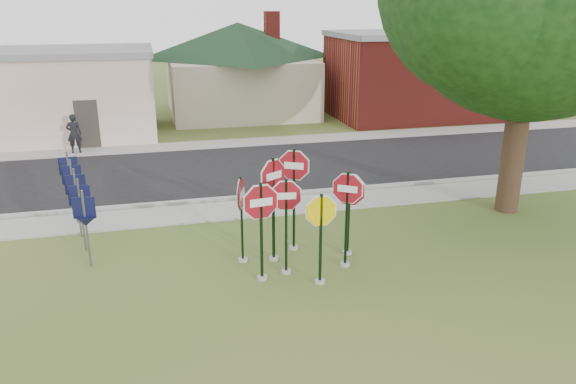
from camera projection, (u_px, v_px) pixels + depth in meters
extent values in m
plane|color=#3B541F|center=(310.00, 289.00, 12.91)|extent=(120.00, 120.00, 0.00)
cube|color=gray|center=(262.00, 208.00, 17.96)|extent=(60.00, 1.60, 0.06)
cube|color=black|center=(240.00, 170.00, 22.09)|extent=(60.00, 7.00, 0.04)
cube|color=gray|center=(224.00, 144.00, 26.04)|extent=(60.00, 1.60, 0.06)
cube|color=gray|center=(256.00, 197.00, 18.86)|extent=(60.00, 0.20, 0.14)
cylinder|color=#9F9C94|center=(286.00, 271.00, 13.67)|extent=(0.24, 0.24, 0.08)
cube|color=black|center=(286.00, 227.00, 13.30)|extent=(0.07, 0.06, 2.41)
cylinder|color=white|center=(286.00, 196.00, 13.05)|extent=(1.01, 0.17, 1.02)
cylinder|color=maroon|center=(286.00, 196.00, 13.05)|extent=(0.93, 0.16, 0.94)
cube|color=white|center=(286.00, 196.00, 13.05)|extent=(0.46, 0.08, 0.16)
cylinder|color=#9F9C94|center=(320.00, 281.00, 13.19)|extent=(0.24, 0.24, 0.08)
cube|color=black|center=(321.00, 240.00, 12.84)|extent=(0.06, 0.05, 2.22)
cylinder|color=white|center=(321.00, 211.00, 12.62)|extent=(1.02, 0.03, 1.02)
cylinder|color=#E0C104|center=(321.00, 211.00, 12.62)|extent=(0.94, 0.03, 0.94)
cylinder|color=#9F9C94|center=(262.00, 278.00, 13.37)|extent=(0.24, 0.24, 0.08)
cube|color=black|center=(261.00, 232.00, 13.00)|extent=(0.07, 0.06, 2.42)
cylinder|color=white|center=(261.00, 202.00, 12.76)|extent=(1.16, 0.17, 1.17)
cylinder|color=maroon|center=(261.00, 202.00, 12.76)|extent=(1.07, 0.16, 1.08)
cube|color=white|center=(261.00, 202.00, 12.76)|extent=(0.53, 0.08, 0.19)
cylinder|color=#9F9C94|center=(345.00, 264.00, 14.05)|extent=(0.24, 0.24, 0.08)
cube|color=black|center=(347.00, 220.00, 13.67)|extent=(0.08, 0.07, 2.46)
cylinder|color=white|center=(348.00, 189.00, 13.41)|extent=(0.89, 0.59, 1.05)
cylinder|color=maroon|center=(348.00, 189.00, 13.41)|extent=(0.82, 0.55, 0.97)
cube|color=white|center=(348.00, 189.00, 13.41)|extent=(0.41, 0.27, 0.17)
cylinder|color=#9F9C94|center=(294.00, 248.00, 15.01)|extent=(0.24, 0.24, 0.08)
cube|color=black|center=(294.00, 200.00, 14.58)|extent=(0.08, 0.07, 2.77)
cylinder|color=white|center=(294.00, 165.00, 14.28)|extent=(0.98, 0.53, 1.11)
cylinder|color=maroon|center=(294.00, 165.00, 14.28)|extent=(0.91, 0.50, 1.02)
cube|color=white|center=(294.00, 165.00, 14.28)|extent=(0.45, 0.25, 0.18)
cylinder|color=#9F9C94|center=(274.00, 258.00, 14.38)|extent=(0.24, 0.24, 0.08)
cube|color=black|center=(273.00, 210.00, 13.96)|extent=(0.08, 0.07, 2.71)
cylinder|color=white|center=(273.00, 176.00, 13.67)|extent=(0.95, 0.64, 1.13)
cylinder|color=maroon|center=(273.00, 176.00, 13.67)|extent=(0.89, 0.60, 1.05)
cube|color=white|center=(273.00, 176.00, 13.67)|extent=(0.44, 0.30, 0.18)
cylinder|color=#9F9C94|center=(347.00, 252.00, 14.72)|extent=(0.24, 0.24, 0.08)
cube|color=black|center=(349.00, 214.00, 14.37)|extent=(0.08, 0.08, 2.24)
cylinder|color=white|center=(350.00, 190.00, 14.16)|extent=(0.96, 0.70, 1.17)
cylinder|color=maroon|center=(350.00, 190.00, 14.16)|extent=(0.89, 0.65, 1.09)
cube|color=white|center=(350.00, 190.00, 14.16)|extent=(0.44, 0.33, 0.19)
cylinder|color=#9F9C94|center=(243.00, 260.00, 14.30)|extent=(0.24, 0.24, 0.08)
cube|color=black|center=(242.00, 220.00, 13.95)|extent=(0.07, 0.07, 2.27)
cylinder|color=white|center=(241.00, 194.00, 13.73)|extent=(0.42, 1.06, 1.13)
cylinder|color=maroon|center=(241.00, 194.00, 13.73)|extent=(0.40, 0.98, 1.05)
cube|color=white|center=(241.00, 194.00, 13.73)|extent=(0.20, 0.49, 0.18)
cube|color=#59595E|center=(86.00, 229.00, 13.74)|extent=(0.05, 0.05, 2.00)
cube|color=black|center=(84.00, 208.00, 13.56)|extent=(0.55, 0.13, 0.55)
cone|color=black|center=(86.00, 221.00, 13.68)|extent=(0.65, 0.65, 0.25)
cube|color=#59595E|center=(82.00, 215.00, 14.61)|extent=(0.05, 0.05, 2.00)
cube|color=black|center=(79.00, 195.00, 14.44)|extent=(0.55, 0.09, 0.55)
cone|color=black|center=(81.00, 208.00, 14.55)|extent=(0.62, 0.62, 0.25)
cube|color=#59595E|center=(78.00, 203.00, 15.49)|extent=(0.05, 0.05, 2.00)
cube|color=black|center=(75.00, 184.00, 15.31)|extent=(0.55, 0.05, 0.55)
cone|color=black|center=(77.00, 197.00, 15.42)|extent=(0.58, 0.58, 0.25)
cube|color=#59595E|center=(74.00, 193.00, 16.36)|extent=(0.05, 0.05, 2.00)
cube|color=black|center=(72.00, 175.00, 16.18)|extent=(0.55, 0.05, 0.55)
cone|color=black|center=(73.00, 186.00, 16.29)|extent=(0.58, 0.58, 0.25)
cube|color=#59595E|center=(71.00, 183.00, 17.23)|extent=(0.05, 0.05, 2.00)
cube|color=black|center=(68.00, 166.00, 17.06)|extent=(0.55, 0.09, 0.55)
cone|color=black|center=(70.00, 177.00, 17.17)|extent=(0.62, 0.62, 0.25)
cube|color=silver|center=(25.00, 97.00, 26.75)|extent=(12.00, 6.00, 4.00)
cube|color=gray|center=(18.00, 53.00, 26.09)|extent=(12.20, 6.20, 0.30)
cube|color=#332D28|center=(87.00, 125.00, 24.98)|extent=(1.00, 0.10, 2.20)
cube|color=#B9AC93|center=(239.00, 86.00, 33.08)|extent=(8.00, 8.00, 3.20)
pyramid|color=black|center=(237.00, 22.00, 31.92)|extent=(11.60, 11.60, 2.00)
cube|color=maroon|center=(272.00, 26.00, 32.45)|extent=(0.80, 0.80, 1.60)
cube|color=maroon|center=(422.00, 77.00, 31.95)|extent=(10.00, 6.00, 4.50)
cube|color=gray|center=(426.00, 34.00, 31.20)|extent=(10.20, 6.20, 0.30)
cube|color=white|center=(414.00, 78.00, 28.67)|extent=(2.00, 0.08, 0.90)
cylinder|color=#301D15|center=(517.00, 125.00, 16.97)|extent=(0.70, 0.70, 5.49)
cylinder|color=#301D15|center=(499.00, 64.00, 41.22)|extent=(0.50, 0.50, 4.00)
sphere|color=black|center=(505.00, 12.00, 40.07)|extent=(5.60, 5.60, 5.60)
imported|color=black|center=(74.00, 133.00, 24.15)|extent=(0.62, 0.41, 1.70)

